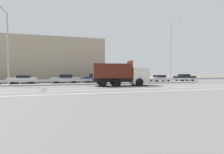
{
  "coord_description": "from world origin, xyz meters",
  "views": [
    {
      "loc": [
        -4.14,
        -19.89,
        1.85
      ],
      "look_at": [
        1.15,
        1.11,
        1.15
      ],
      "focal_mm": 24.0,
      "sensor_mm": 36.0,
      "label": 1
    }
  ],
  "objects_px": {
    "church_tower": "(96,60)",
    "median_road_sign": "(101,76)",
    "dump_truck": "(127,76)",
    "parked_car_6": "(160,78)",
    "parked_car_7": "(184,77)",
    "parked_car_2": "(23,79)",
    "parked_car_5": "(131,78)",
    "street_lamp_1": "(171,49)",
    "parked_car_3": "(66,79)",
    "street_lamp_0": "(7,45)",
    "parked_car_4": "(96,78)"
  },
  "relations": [
    {
      "from": "street_lamp_0",
      "to": "parked_car_6",
      "type": "relative_size",
      "value": 2.05
    },
    {
      "from": "street_lamp_0",
      "to": "parked_car_7",
      "type": "height_order",
      "value": "street_lamp_0"
    },
    {
      "from": "church_tower",
      "to": "parked_car_4",
      "type": "bearing_deg",
      "value": -98.27
    },
    {
      "from": "dump_truck",
      "to": "parked_car_6",
      "type": "height_order",
      "value": "dump_truck"
    },
    {
      "from": "parked_car_2",
      "to": "parked_car_5",
      "type": "xyz_separation_m",
      "value": [
        18.38,
        0.33,
        0.04
      ]
    },
    {
      "from": "street_lamp_1",
      "to": "street_lamp_0",
      "type": "bearing_deg",
      "value": 179.85
    },
    {
      "from": "street_lamp_0",
      "to": "parked_car_4",
      "type": "distance_m",
      "value": 13.88
    },
    {
      "from": "street_lamp_0",
      "to": "parked_car_2",
      "type": "height_order",
      "value": "street_lamp_0"
    },
    {
      "from": "street_lamp_1",
      "to": "parked_car_2",
      "type": "relative_size",
      "value": 2.54
    },
    {
      "from": "parked_car_2",
      "to": "median_road_sign",
      "type": "bearing_deg",
      "value": -110.64
    },
    {
      "from": "parked_car_4",
      "to": "parked_car_5",
      "type": "distance_m",
      "value": 6.72
    },
    {
      "from": "street_lamp_0",
      "to": "parked_car_7",
      "type": "xyz_separation_m",
      "value": [
        31.33,
        4.72,
        -4.63
      ]
    },
    {
      "from": "street_lamp_0",
      "to": "parked_car_5",
      "type": "distance_m",
      "value": 20.02
    },
    {
      "from": "parked_car_3",
      "to": "parked_car_6",
      "type": "height_order",
      "value": "parked_car_3"
    },
    {
      "from": "dump_truck",
      "to": "parked_car_7",
      "type": "distance_m",
      "value": 17.59
    },
    {
      "from": "street_lamp_0",
      "to": "parked_car_3",
      "type": "xyz_separation_m",
      "value": [
        7.06,
        4.11,
        -4.65
      ]
    },
    {
      "from": "dump_truck",
      "to": "parked_car_6",
      "type": "relative_size",
      "value": 1.63
    },
    {
      "from": "church_tower",
      "to": "median_road_sign",
      "type": "bearing_deg",
      "value": -96.59
    },
    {
      "from": "dump_truck",
      "to": "parked_car_3",
      "type": "relative_size",
      "value": 1.59
    },
    {
      "from": "parked_car_2",
      "to": "street_lamp_0",
      "type": "bearing_deg",
      "value": 170.2
    },
    {
      "from": "street_lamp_0",
      "to": "parked_car_3",
      "type": "distance_m",
      "value": 9.4
    },
    {
      "from": "parked_car_4",
      "to": "street_lamp_1",
      "type": "bearing_deg",
      "value": 65.41
    },
    {
      "from": "dump_truck",
      "to": "parked_car_3",
      "type": "distance_m",
      "value": 11.13
    },
    {
      "from": "church_tower",
      "to": "street_lamp_1",
      "type": "bearing_deg",
      "value": -71.55
    },
    {
      "from": "parked_car_6",
      "to": "church_tower",
      "type": "xyz_separation_m",
      "value": [
        -9.64,
        22.9,
        5.24
      ]
    },
    {
      "from": "parked_car_7",
      "to": "church_tower",
      "type": "relative_size",
      "value": 0.33
    },
    {
      "from": "median_road_sign",
      "to": "street_lamp_1",
      "type": "xyz_separation_m",
      "value": [
        12.2,
        -0.16,
        4.53
      ]
    },
    {
      "from": "dump_truck",
      "to": "street_lamp_1",
      "type": "bearing_deg",
      "value": 111.31
    },
    {
      "from": "church_tower",
      "to": "parked_car_7",
      "type": "bearing_deg",
      "value": -54.78
    },
    {
      "from": "parked_car_6",
      "to": "church_tower",
      "type": "bearing_deg",
      "value": -161.9
    },
    {
      "from": "dump_truck",
      "to": "median_road_sign",
      "type": "height_order",
      "value": "dump_truck"
    },
    {
      "from": "parked_car_2",
      "to": "parked_car_5",
      "type": "relative_size",
      "value": 0.85
    },
    {
      "from": "parked_car_2",
      "to": "parked_car_4",
      "type": "distance_m",
      "value": 11.68
    },
    {
      "from": "parked_car_6",
      "to": "parked_car_3",
      "type": "bearing_deg",
      "value": -94.32
    },
    {
      "from": "street_lamp_0",
      "to": "street_lamp_1",
      "type": "bearing_deg",
      "value": -0.15
    },
    {
      "from": "median_road_sign",
      "to": "street_lamp_0",
      "type": "bearing_deg",
      "value": -179.53
    },
    {
      "from": "parked_car_3",
      "to": "parked_car_7",
      "type": "bearing_deg",
      "value": -84.17
    },
    {
      "from": "median_road_sign",
      "to": "parked_car_7",
      "type": "xyz_separation_m",
      "value": [
        18.95,
        4.62,
        -0.46
      ]
    },
    {
      "from": "parked_car_7",
      "to": "street_lamp_0",
      "type": "bearing_deg",
      "value": -81.7
    },
    {
      "from": "parked_car_5",
      "to": "church_tower",
      "type": "bearing_deg",
      "value": 8.09
    },
    {
      "from": "median_road_sign",
      "to": "church_tower",
      "type": "xyz_separation_m",
      "value": [
        3.12,
        27.04,
        4.7
      ]
    },
    {
      "from": "street_lamp_0",
      "to": "parked_car_6",
      "type": "distance_m",
      "value": 25.94
    },
    {
      "from": "parked_car_6",
      "to": "street_lamp_1",
      "type": "bearing_deg",
      "value": -12.26
    },
    {
      "from": "parked_car_4",
      "to": "parked_car_7",
      "type": "bearing_deg",
      "value": 86.54
    },
    {
      "from": "parked_car_5",
      "to": "street_lamp_1",
      "type": "bearing_deg",
      "value": -129.26
    },
    {
      "from": "parked_car_4",
      "to": "parked_car_5",
      "type": "relative_size",
      "value": 0.94
    },
    {
      "from": "street_lamp_1",
      "to": "parked_car_4",
      "type": "xyz_separation_m",
      "value": [
        -12.34,
        4.72,
        -4.95
      ]
    },
    {
      "from": "dump_truck",
      "to": "street_lamp_1",
      "type": "relative_size",
      "value": 0.73
    },
    {
      "from": "parked_car_2",
      "to": "parked_car_4",
      "type": "xyz_separation_m",
      "value": [
        11.66,
        0.55,
        0.09
      ]
    },
    {
      "from": "parked_car_3",
      "to": "median_road_sign",
      "type": "bearing_deg",
      "value": -122.61
    }
  ]
}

